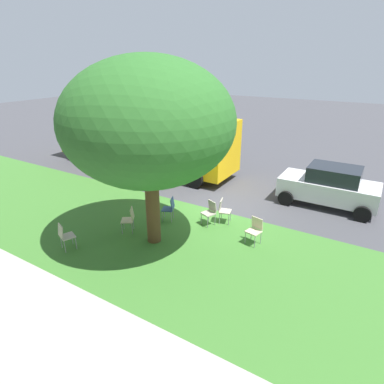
% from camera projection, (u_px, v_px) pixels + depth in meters
% --- Properties ---
extents(ground, '(80.00, 80.00, 0.00)m').
position_uv_depth(ground, '(213.00, 207.00, 12.98)').
color(ground, '#424247').
extents(grass_verge, '(48.00, 6.00, 0.01)m').
position_uv_depth(grass_verge, '(167.00, 243.00, 10.45)').
color(grass_verge, '#3D752D').
rests_on(grass_verge, ground).
extents(sidewalk_strip, '(48.00, 2.80, 0.01)m').
position_uv_depth(sidewalk_strip, '(49.00, 335.00, 6.97)').
color(sidewalk_strip, '#ADA89E').
rests_on(sidewalk_strip, ground).
extents(street_tree, '(4.98, 4.98, 5.69)m').
position_uv_depth(street_tree, '(148.00, 123.00, 9.15)').
color(street_tree, brown).
rests_on(street_tree, ground).
extents(chair_0, '(0.58, 0.57, 0.88)m').
position_uv_depth(chair_0, '(129.00, 218.00, 10.95)').
color(chair_0, beige).
rests_on(chair_0, ground).
extents(chair_1, '(0.55, 0.54, 0.88)m').
position_uv_depth(chair_1, '(170.00, 207.00, 11.75)').
color(chair_1, '#335184').
rests_on(chair_1, ground).
extents(chair_2, '(0.54, 0.54, 0.88)m').
position_uv_depth(chair_2, '(65.00, 235.00, 9.91)').
color(chair_2, '#ADA393').
rests_on(chair_2, ground).
extents(chair_3, '(0.54, 0.55, 0.88)m').
position_uv_depth(chair_3, '(210.00, 211.00, 11.47)').
color(chair_3, '#ADA393').
rests_on(chair_3, ground).
extents(chair_4, '(0.50, 0.50, 0.88)m').
position_uv_depth(chair_4, '(255.00, 229.00, 10.27)').
color(chair_4, beige).
rests_on(chair_4, ground).
extents(chair_5, '(0.51, 0.51, 0.88)m').
position_uv_depth(chair_5, '(223.00, 209.00, 11.61)').
color(chair_5, '#ADA393').
rests_on(chair_5, ground).
extents(parked_car, '(3.70, 1.92, 1.65)m').
position_uv_depth(parked_car, '(329.00, 186.00, 12.85)').
color(parked_car, silver).
rests_on(parked_car, ground).
extents(school_bus, '(10.40, 2.80, 2.88)m').
position_uv_depth(school_bus, '(142.00, 135.00, 17.20)').
color(school_bus, yellow).
rests_on(school_bus, ground).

